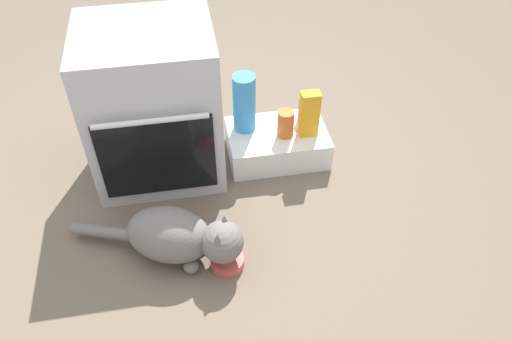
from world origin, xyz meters
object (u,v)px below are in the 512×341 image
(cat, at_px, (179,236))
(soda_can, at_px, (305,109))
(oven, at_px, (153,105))
(food_bowl, at_px, (227,261))
(water_bottle, at_px, (244,103))
(sauce_jar, at_px, (286,124))
(pantry_cabinet, at_px, (277,143))
(juice_carton, at_px, (309,114))

(cat, height_order, soda_can, soda_can)
(oven, xyz_separation_m, food_bowl, (0.24, -0.67, -0.34))
(soda_can, xyz_separation_m, water_bottle, (-0.31, -0.02, 0.09))
(food_bowl, distance_m, soda_can, 0.90)
(cat, relative_size, soda_can, 6.00)
(oven, height_order, soda_can, oven)
(oven, bearing_deg, sauce_jar, -5.22)
(pantry_cabinet, distance_m, soda_can, 0.22)
(soda_can, bearing_deg, oven, -175.54)
(cat, xyz_separation_m, water_bottle, (0.37, 0.62, 0.17))
(oven, height_order, sauce_jar, oven)
(soda_can, xyz_separation_m, juice_carton, (-0.01, -0.12, 0.06))
(cat, height_order, water_bottle, water_bottle)
(oven, distance_m, soda_can, 0.75)
(food_bowl, height_order, soda_can, soda_can)
(cat, bearing_deg, juice_carton, 61.08)
(soda_can, distance_m, juice_carton, 0.14)
(oven, xyz_separation_m, soda_can, (0.73, 0.06, -0.16))
(cat, distance_m, juice_carton, 0.86)
(soda_can, relative_size, water_bottle, 0.40)
(food_bowl, height_order, sauce_jar, sauce_jar)
(sauce_jar, height_order, juice_carton, juice_carton)
(pantry_cabinet, distance_m, food_bowl, 0.73)
(cat, relative_size, sauce_jar, 5.15)
(food_bowl, height_order, cat, cat)
(cat, bearing_deg, sauce_jar, 66.73)
(pantry_cabinet, xyz_separation_m, sauce_jar, (0.03, -0.03, 0.15))
(pantry_cabinet, distance_m, water_bottle, 0.28)
(oven, bearing_deg, pantry_cabinet, -2.50)
(sauce_jar, relative_size, water_bottle, 0.47)
(oven, bearing_deg, soda_can, 4.46)
(pantry_cabinet, height_order, juice_carton, juice_carton)
(water_bottle, bearing_deg, sauce_jar, -25.82)
(cat, bearing_deg, soda_can, 66.49)
(water_bottle, bearing_deg, oven, -175.33)
(oven, bearing_deg, water_bottle, 4.67)
(food_bowl, distance_m, water_bottle, 0.78)
(oven, height_order, water_bottle, oven)
(pantry_cabinet, xyz_separation_m, cat, (-0.52, -0.56, 0.06))
(water_bottle, bearing_deg, soda_can, 4.17)
(oven, relative_size, sauce_jar, 5.28)
(pantry_cabinet, bearing_deg, soda_can, 28.07)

